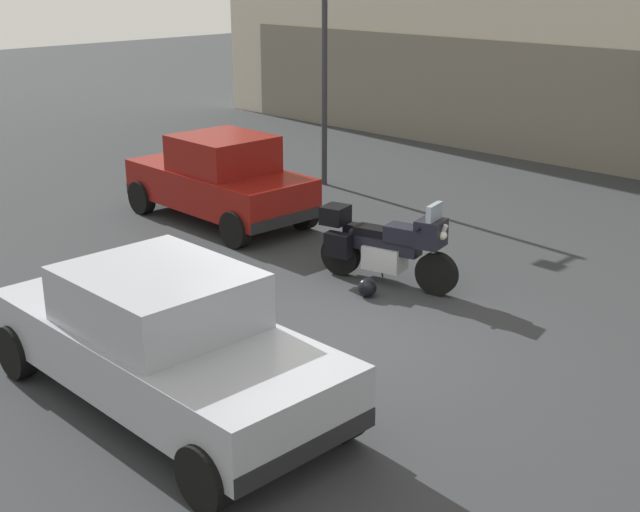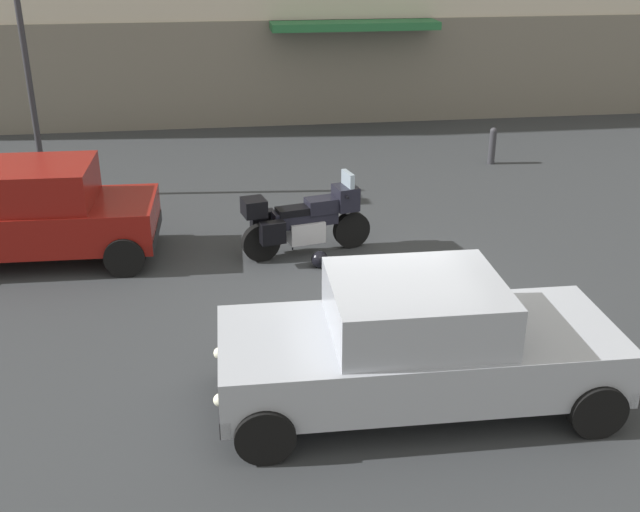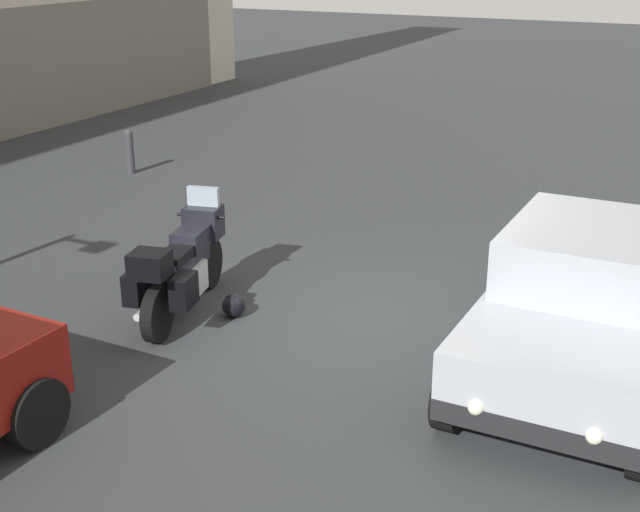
{
  "view_description": "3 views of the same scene",
  "coord_description": "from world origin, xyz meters",
  "px_view_note": "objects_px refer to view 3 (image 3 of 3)",
  "views": [
    {
      "loc": [
        6.99,
        -6.99,
        4.6
      ],
      "look_at": [
        -0.43,
        0.56,
        0.95
      ],
      "focal_mm": 47.86,
      "sensor_mm": 36.0,
      "label": 1
    },
    {
      "loc": [
        -2.19,
        -9.55,
        5.16
      ],
      "look_at": [
        -0.81,
        0.29,
        0.83
      ],
      "focal_mm": 42.95,
      "sensor_mm": 36.0,
      "label": 2
    },
    {
      "loc": [
        -8.46,
        -3.29,
        4.24
      ],
      "look_at": [
        -0.4,
        0.68,
        0.87
      ],
      "focal_mm": 47.8,
      "sensor_mm": 36.0,
      "label": 3
    }
  ],
  "objects_px": {
    "motorcycle": "(182,265)",
    "helmet": "(234,306)",
    "car_sedan_far": "(589,297)",
    "bollard_curbside": "(130,150)"
  },
  "relations": [
    {
      "from": "motorcycle",
      "to": "helmet",
      "type": "bearing_deg",
      "value": -86.18
    },
    {
      "from": "helmet",
      "to": "car_sedan_far",
      "type": "distance_m",
      "value": 4.04
    },
    {
      "from": "car_sedan_far",
      "to": "bollard_curbside",
      "type": "distance_m",
      "value": 10.11
    },
    {
      "from": "car_sedan_far",
      "to": "bollard_curbside",
      "type": "xyz_separation_m",
      "value": [
        4.21,
        9.19,
        -0.33
      ]
    },
    {
      "from": "motorcycle",
      "to": "helmet",
      "type": "height_order",
      "value": "motorcycle"
    },
    {
      "from": "motorcycle",
      "to": "bollard_curbside",
      "type": "distance_m",
      "value": 6.8
    },
    {
      "from": "helmet",
      "to": "bollard_curbside",
      "type": "height_order",
      "value": "bollard_curbside"
    },
    {
      "from": "helmet",
      "to": "bollard_curbside",
      "type": "relative_size",
      "value": 0.33
    },
    {
      "from": "helmet",
      "to": "car_sedan_far",
      "type": "relative_size",
      "value": 0.06
    },
    {
      "from": "motorcycle",
      "to": "helmet",
      "type": "relative_size",
      "value": 7.99
    }
  ]
}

